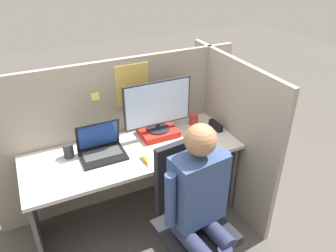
% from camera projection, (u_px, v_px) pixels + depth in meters
% --- Properties ---
extents(ground_plane, '(12.00, 12.00, 0.00)m').
position_uv_depth(ground_plane, '(151.00, 242.00, 2.68)').
color(ground_plane, '#514C47').
extents(cubicle_panel_back, '(2.19, 0.05, 1.35)m').
position_uv_depth(cubicle_panel_back, '(120.00, 134.00, 2.86)').
color(cubicle_panel_back, gray).
rests_on(cubicle_panel_back, ground).
extents(cubicle_panel_right, '(0.04, 1.26, 1.35)m').
position_uv_depth(cubicle_panel_right, '(229.00, 134.00, 2.87)').
color(cubicle_panel_right, gray).
rests_on(cubicle_panel_right, ground).
extents(desk, '(1.69, 0.64, 0.71)m').
position_uv_depth(desk, '(134.00, 167.00, 2.65)').
color(desk, beige).
rests_on(desk, ground).
extents(paper_box, '(0.31, 0.25, 0.05)m').
position_uv_depth(paper_box, '(158.00, 132.00, 2.77)').
color(paper_box, red).
rests_on(paper_box, desk).
extents(monitor, '(0.58, 0.19, 0.43)m').
position_uv_depth(monitor, '(158.00, 105.00, 2.65)').
color(monitor, '#232328').
rests_on(monitor, paper_box).
extents(laptop, '(0.34, 0.25, 0.26)m').
position_uv_depth(laptop, '(102.00, 149.00, 2.50)').
color(laptop, black).
rests_on(laptop, desk).
extents(mouse, '(0.06, 0.05, 0.03)m').
position_uv_depth(mouse, '(144.00, 156.00, 2.48)').
color(mouse, silver).
rests_on(mouse, desk).
extents(stapler, '(0.05, 0.16, 0.05)m').
position_uv_depth(stapler, '(216.00, 126.00, 2.86)').
color(stapler, black).
rests_on(stapler, desk).
extents(carrot_toy, '(0.04, 0.15, 0.04)m').
position_uv_depth(carrot_toy, '(147.00, 162.00, 2.41)').
color(carrot_toy, orange).
rests_on(carrot_toy, desk).
extents(office_chair, '(0.54, 0.57, 1.00)m').
position_uv_depth(office_chair, '(190.00, 212.00, 2.29)').
color(office_chair, black).
rests_on(office_chair, ground).
extents(person, '(0.48, 0.46, 1.26)m').
position_uv_depth(person, '(201.00, 203.00, 2.04)').
color(person, '#282D4C').
rests_on(person, ground).
extents(coffee_mug, '(0.08, 0.08, 0.10)m').
position_uv_depth(coffee_mug, '(193.00, 119.00, 2.92)').
color(coffee_mug, '#A3332D').
rests_on(coffee_mug, desk).
extents(pen_cup, '(0.08, 0.08, 0.11)m').
position_uv_depth(pen_cup, '(68.00, 151.00, 2.48)').
color(pen_cup, '#28282D').
rests_on(pen_cup, desk).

